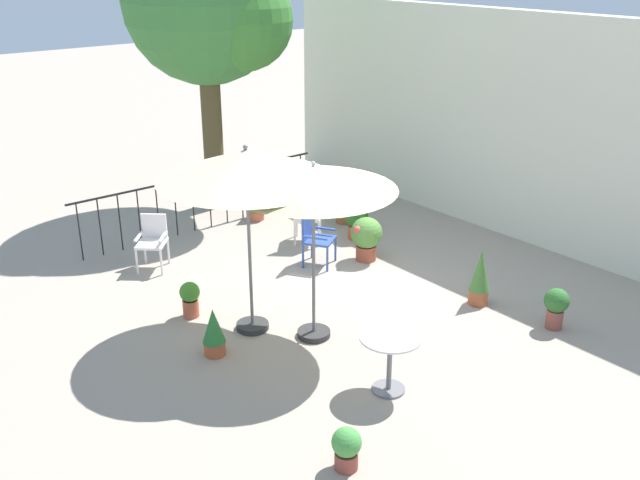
% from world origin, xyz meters
% --- Properties ---
extents(ground_plane, '(60.00, 60.00, 0.00)m').
position_xyz_m(ground_plane, '(0.00, 0.00, 0.00)').
color(ground_plane, '#A69587').
extents(villa_facade, '(11.47, 0.30, 3.85)m').
position_xyz_m(villa_facade, '(0.00, 4.18, 1.93)').
color(villa_facade, silver).
rests_on(villa_facade, ground).
extents(terrace_railing, '(0.03, 4.91, 1.01)m').
position_xyz_m(terrace_railing, '(-3.66, 0.00, 0.68)').
color(terrace_railing, black).
rests_on(terrace_railing, ground).
extents(shade_tree, '(3.15, 3.00, 5.40)m').
position_xyz_m(shade_tree, '(-4.56, 0.92, 3.90)').
color(shade_tree, brown).
rests_on(shade_tree, ground).
extents(patio_umbrella_0, '(2.09, 2.09, 2.41)m').
position_xyz_m(patio_umbrella_0, '(0.69, -0.90, 2.17)').
color(patio_umbrella_0, '#2D2D2D').
rests_on(patio_umbrella_0, ground).
extents(patio_umbrella_1, '(2.26, 2.26, 2.56)m').
position_xyz_m(patio_umbrella_1, '(0.01, -1.42, 2.28)').
color(patio_umbrella_1, '#2D2D2D').
rests_on(patio_umbrella_1, ground).
extents(cafe_table_0, '(0.71, 0.71, 0.72)m').
position_xyz_m(cafe_table_0, '(2.23, -1.02, 0.50)').
color(cafe_table_0, silver).
rests_on(cafe_table_0, ground).
extents(patio_chair_0, '(0.63, 0.64, 0.88)m').
position_xyz_m(patio_chair_0, '(-1.13, 0.59, 0.51)').
color(patio_chair_0, '#314F9E').
rests_on(patio_chair_0, ground).
extents(patio_chair_1, '(0.65, 0.64, 0.86)m').
position_xyz_m(patio_chair_1, '(-2.67, -1.48, 0.50)').
color(patio_chair_1, white).
rests_on(patio_chair_1, ground).
extents(patio_chair_2, '(0.67, 0.66, 0.97)m').
position_xyz_m(patio_chair_2, '(-1.89, 1.04, 0.54)').
color(patio_chair_2, white).
rests_on(patio_chair_2, ground).
extents(potted_plant_0, '(0.46, 0.46, 0.61)m').
position_xyz_m(potted_plant_0, '(-2.25, 2.22, 0.33)').
color(potted_plant_0, brown).
rests_on(potted_plant_0, ground).
extents(potted_plant_1, '(0.30, 0.30, 0.46)m').
position_xyz_m(potted_plant_1, '(2.93, -2.29, 0.25)').
color(potted_plant_1, brown).
rests_on(potted_plant_1, ground).
extents(potted_plant_2, '(0.29, 0.29, 0.84)m').
position_xyz_m(potted_plant_2, '(1.48, 1.52, 0.42)').
color(potted_plant_2, '#A25432').
rests_on(potted_plant_2, ground).
extents(potted_plant_3, '(0.39, 0.39, 0.76)m').
position_xyz_m(potted_plant_3, '(-3.44, 1.03, 0.40)').
color(potted_plant_3, '#BA5A40').
rests_on(potted_plant_3, ground).
extents(potted_plant_4, '(0.52, 0.54, 0.74)m').
position_xyz_m(potted_plant_4, '(-0.72, 1.34, 0.42)').
color(potted_plant_4, '#9F4A35').
rests_on(potted_plant_4, ground).
extents(potted_plant_5, '(0.41, 0.41, 0.63)m').
position_xyz_m(potted_plant_5, '(-1.51, 1.85, 0.35)').
color(potted_plant_5, '#AD472B').
rests_on(potted_plant_5, ground).
extents(potted_plant_6, '(0.34, 0.34, 0.58)m').
position_xyz_m(potted_plant_6, '(2.59, 1.75, 0.34)').
color(potted_plant_6, brown).
rests_on(potted_plant_6, ground).
extents(potted_plant_7, '(0.29, 0.29, 0.52)m').
position_xyz_m(potted_plant_7, '(-0.83, -1.88, 0.29)').
color(potted_plant_7, '#BA593D').
rests_on(potted_plant_7, ground).
extents(potted_plant_8, '(0.29, 0.29, 0.64)m').
position_xyz_m(potted_plant_8, '(0.26, -2.16, 0.33)').
color(potted_plant_8, '#B15530').
rests_on(potted_plant_8, ground).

